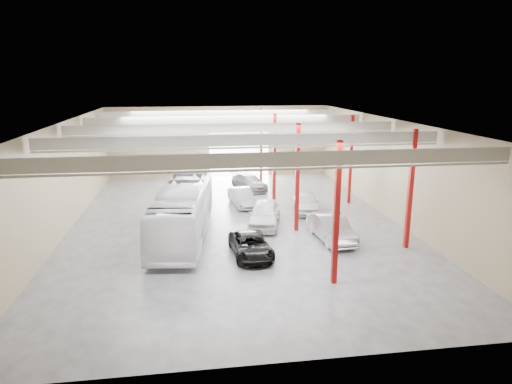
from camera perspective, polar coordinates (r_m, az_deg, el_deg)
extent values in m
cube|color=#4B4B50|center=(31.53, -2.56, -3.93)|extent=(22.00, 32.00, 0.01)
cube|color=beige|center=(30.10, -2.70, 8.84)|extent=(22.00, 32.00, 0.12)
cube|color=#7C6B4E|center=(46.35, -4.63, 6.31)|extent=(22.00, 0.12, 7.00)
cube|color=#7C6B4E|center=(15.47, 3.44, -9.79)|extent=(22.00, 0.12, 7.00)
cube|color=#7C6B4E|center=(31.53, -22.95, 1.53)|extent=(0.12, 32.00, 7.00)
cube|color=#7C6B4E|center=(33.52, 16.45, 2.77)|extent=(0.12, 32.00, 7.00)
cube|color=white|center=(46.52, -2.13, 5.13)|extent=(6.00, 0.20, 5.00)
cube|color=maroon|center=(21.86, 10.04, -2.75)|extent=(0.25, 0.25, 7.00)
cube|color=maroon|center=(29.31, 5.18, 1.73)|extent=(0.25, 0.25, 7.00)
cube|color=maroon|center=(37.00, 2.31, 4.36)|extent=(0.25, 0.25, 7.00)
cube|color=maroon|center=(43.81, 0.62, 5.90)|extent=(0.25, 0.25, 7.00)
cube|color=maroon|center=(27.61, 18.73, 0.25)|extent=(0.25, 0.25, 7.00)
cube|color=maroon|center=(36.59, 11.72, 3.97)|extent=(0.25, 0.25, 7.00)
cube|color=beige|center=(18.36, 1.05, 4.04)|extent=(21.60, 0.15, 0.60)
cube|color=beige|center=(18.43, 1.04, 2.82)|extent=(21.60, 0.10, 0.10)
cube|color=beige|center=(24.23, -1.27, 6.50)|extent=(21.60, 0.15, 0.60)
cube|color=beige|center=(24.28, -1.27, 5.56)|extent=(21.60, 0.10, 0.10)
cube|color=beige|center=(30.15, -2.69, 7.99)|extent=(21.60, 0.15, 0.60)
cube|color=beige|center=(30.19, -2.68, 7.23)|extent=(21.60, 0.10, 0.10)
cube|color=beige|center=(36.10, -3.65, 8.99)|extent=(21.60, 0.15, 0.60)
cube|color=beige|center=(36.13, -3.64, 8.35)|extent=(21.60, 0.10, 0.10)
cube|color=beige|center=(42.06, -4.35, 9.70)|extent=(21.60, 0.15, 0.60)
cube|color=beige|center=(42.09, -4.34, 9.16)|extent=(21.60, 0.10, 0.10)
imported|color=white|center=(28.92, -9.09, -2.33)|extent=(4.20, 12.16, 3.32)
imported|color=black|center=(25.73, -0.65, -6.71)|extent=(2.32, 4.55, 1.23)
imported|color=white|center=(30.76, 1.07, -2.77)|extent=(3.11, 5.20, 1.66)
imported|color=#A0A0A4|center=(35.63, -1.75, -0.66)|extent=(2.05, 4.29, 1.36)
imported|color=slate|center=(40.79, -0.87, 1.25)|extent=(3.33, 5.02, 1.35)
imported|color=#AEAEB3|center=(28.47, 9.41, -4.46)|extent=(2.04, 4.86, 1.56)
imported|color=silver|center=(34.25, 6.26, -1.23)|extent=(2.50, 4.63, 1.49)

